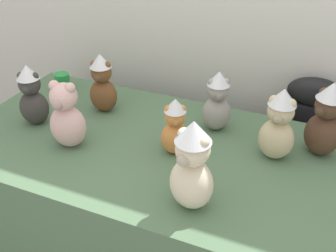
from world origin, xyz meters
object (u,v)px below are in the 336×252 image
Objects in this scene: teddy_bear_blush at (67,117)px; teddy_bear_ginger at (175,127)px; teddy_bear_chestnut at (102,84)px; teddy_bear_cocoa at (325,120)px; teddy_bear_charcoal at (32,96)px; teddy_bear_cream at (192,167)px; teddy_bear_sand at (278,125)px; instrument_case at (301,156)px; party_cup_green at (63,83)px; display_table at (168,212)px; teddy_bear_ash at (217,102)px.

teddy_bear_blush reaches higher than teddy_bear_ginger.
teddy_bear_cocoa is (1.04, 0.04, 0.02)m from teddy_bear_chestnut.
teddy_bear_cream is (0.88, -0.24, 0.03)m from teddy_bear_charcoal.
teddy_bear_sand is at bearing -7.85° from teddy_bear_ginger.
teddy_bear_charcoal is at bearing -134.26° from teddy_bear_cocoa.
instrument_case reaches higher than party_cup_green.
display_table is 6.34× the size of teddy_bear_chestnut.
teddy_bear_ginger is 0.62m from teddy_bear_cocoa.
teddy_bear_charcoal is 0.97× the size of teddy_bear_blush.
instrument_case is 1.44m from teddy_bear_charcoal.
teddy_bear_blush is 0.89m from teddy_bear_sand.
instrument_case is at bearing 79.80° from teddy_bear_sand.
teddy_bear_sand is 1.06× the size of teddy_bear_chestnut.
instrument_case is 0.69m from teddy_bear_ash.
teddy_bear_chestnut is (-0.57, -0.05, 0.00)m from teddy_bear_ash.
teddy_bear_ash is at bearing 111.76° from teddy_bear_cream.
instrument_case is 3.10× the size of teddy_bear_chestnut.
teddy_bear_ash is 0.53m from teddy_bear_cream.
teddy_bear_cocoa is at bearing 34.16° from teddy_bear_sand.
teddy_bear_chestnut is at bearing 156.24° from display_table.
party_cup_green is (-0.74, 0.28, 0.44)m from display_table.
display_table is at bearing 140.59° from teddy_bear_cream.
teddy_bear_charcoal is 0.34m from party_cup_green.
teddy_bear_sand is (0.43, 0.12, 0.54)m from display_table.
teddy_bear_ginger reaches higher than instrument_case.
teddy_bear_charcoal is 0.71m from teddy_bear_ginger.
teddy_bear_sand is 0.47m from teddy_bear_cream.
teddy_bear_blush is at bearing -161.64° from display_table.
teddy_bear_blush is 1.05× the size of teddy_bear_ash.
teddy_bear_blush is 1.08m from teddy_bear_cocoa.
teddy_bear_chestnut is (0.24, 0.23, 0.00)m from teddy_bear_charcoal.
teddy_bear_charcoal is 0.99× the size of teddy_bear_chestnut.
teddy_bear_chestnut is at bearing -144.17° from teddy_bear_cocoa.
instrument_case is 2.80× the size of teddy_bear_cocoa.
teddy_bear_ash is 0.83× the size of teddy_bear_cream.
display_table is 6.23× the size of teddy_bear_blush.
teddy_bear_cream is at bearing -111.20° from instrument_case.
teddy_bear_blush is 0.92× the size of teddy_bear_cocoa.
teddy_bear_chestnut is 1.04m from teddy_bear_cocoa.
teddy_bear_cocoa is at bearing -80.92° from instrument_case.
teddy_bear_cocoa is 1.36m from party_cup_green.
teddy_bear_charcoal is 0.33m from teddy_bear_chestnut.
instrument_case is 0.58m from teddy_bear_cocoa.
teddy_bear_cocoa is at bearing -3.96° from teddy_bear_ginger.
teddy_bear_blush is (-0.96, -0.73, 0.43)m from instrument_case.
teddy_bear_cocoa is (0.47, -0.01, 0.02)m from teddy_bear_ash.
teddy_bear_sand is 1.19m from party_cup_green.
teddy_bear_blush reaches higher than teddy_bear_chestnut.
teddy_bear_cream reaches higher than party_cup_green.
display_table is 0.81m from instrument_case.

